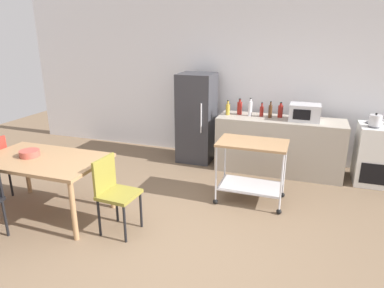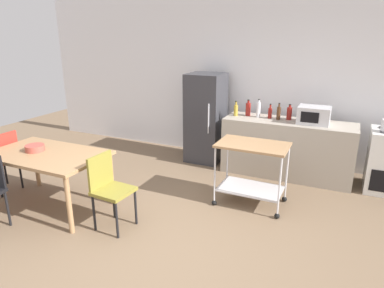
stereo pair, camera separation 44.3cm
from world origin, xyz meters
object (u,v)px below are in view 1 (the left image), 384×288
object	(u,v)px
bottle_olive_oil	(240,108)
microwave	(305,112)
bottle_sparkling_water	(250,108)
fruit_bowl	(30,153)
bottle_vinegar	(280,111)
kitchen_cart	(252,162)
kettle	(375,120)
stove_oven	(377,155)
bottle_sesame_oil	(228,109)
dining_table	(44,164)
chair_olive	(114,190)
bottle_hot_sauce	(270,111)
refrigerator	(197,118)
bottle_wine	(262,111)

from	to	relation	value
bottle_olive_oil	microwave	bearing A→B (deg)	-5.76
bottle_sparkling_water	fruit_bowl	world-z (taller)	bottle_sparkling_water
bottle_vinegar	kitchen_cart	bearing A→B (deg)	-99.81
kitchen_cart	kettle	distance (m)	1.99
stove_oven	bottle_sesame_oil	size ratio (longest dim) A/B	3.76
dining_table	bottle_olive_oil	size ratio (longest dim) A/B	5.69
chair_olive	dining_table	bearing A→B (deg)	89.89
chair_olive	stove_oven	xyz separation A→B (m)	(3.05, 2.47, -0.07)
microwave	kettle	xyz separation A→B (m)	(0.98, -0.07, -0.03)
bottle_olive_oil	bottle_sesame_oil	bearing A→B (deg)	-150.67
dining_table	bottle_olive_oil	distance (m)	3.15
stove_oven	fruit_bowl	world-z (taller)	stove_oven
dining_table	chair_olive	xyz separation A→B (m)	(1.02, -0.07, -0.15)
bottle_sesame_oil	bottle_olive_oil	xyz separation A→B (m)	(0.18, 0.10, 0.01)
chair_olive	bottle_sparkling_water	bearing A→B (deg)	-19.77
chair_olive	bottle_hot_sauce	bearing A→B (deg)	-26.00
bottle_vinegar	kettle	world-z (taller)	bottle_vinegar
microwave	bottle_vinegar	bearing A→B (deg)	164.38
bottle_sparkling_water	microwave	size ratio (longest dim) A/B	0.64
refrigerator	bottle_sparkling_water	bearing A→B (deg)	-3.74
refrigerator	kettle	bearing A→B (deg)	-3.70
bottle_sparkling_water	fruit_bowl	size ratio (longest dim) A/B	1.23
stove_oven	bottle_sesame_oil	distance (m)	2.38
kitchen_cart	chair_olive	bearing A→B (deg)	-137.42
chair_olive	refrigerator	distance (m)	2.57
bottle_sparkling_water	bottle_hot_sauce	world-z (taller)	bottle_sparkling_water
bottle_vinegar	kettle	distance (m)	1.37
chair_olive	stove_oven	world-z (taller)	stove_oven
stove_oven	microwave	size ratio (longest dim) A/B	2.00
kitchen_cart	bottle_hot_sauce	world-z (taller)	bottle_hot_sauce
microwave	bottle_sparkling_water	bearing A→B (deg)	176.48
bottle_olive_oil	bottle_hot_sauce	xyz separation A→B (m)	(0.51, -0.08, -0.00)
bottle_olive_oil	kettle	world-z (taller)	bottle_olive_oil
kettle	chair_olive	bearing A→B (deg)	-141.08
bottle_wine	stove_oven	bearing A→B (deg)	-1.14
bottle_olive_oil	bottle_hot_sauce	distance (m)	0.52
dining_table	bottle_vinegar	world-z (taller)	bottle_vinegar
bottle_sesame_oil	bottle_wine	distance (m)	0.55
kettle	fruit_bowl	bearing A→B (deg)	-151.06
microwave	refrigerator	bearing A→B (deg)	176.36
bottle_olive_oil	bottle_vinegar	bearing A→B (deg)	0.01
kitchen_cart	microwave	size ratio (longest dim) A/B	1.98
dining_table	bottle_sparkling_water	xyz separation A→B (m)	(2.11, 2.41, 0.36)
bottle_wine	fruit_bowl	size ratio (longest dim) A/B	0.96
dining_table	kitchen_cart	distance (m)	2.64
bottle_sparkling_water	bottle_hot_sauce	distance (m)	0.33
stove_oven	kitchen_cart	xyz separation A→B (m)	(-1.70, -1.23, 0.12)
dining_table	bottle_sparkling_water	distance (m)	3.23
bottle_sparkling_water	microwave	distance (m)	0.86
bottle_sesame_oil	bottle_vinegar	distance (m)	0.85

